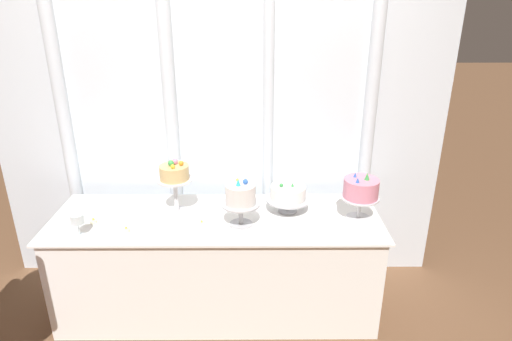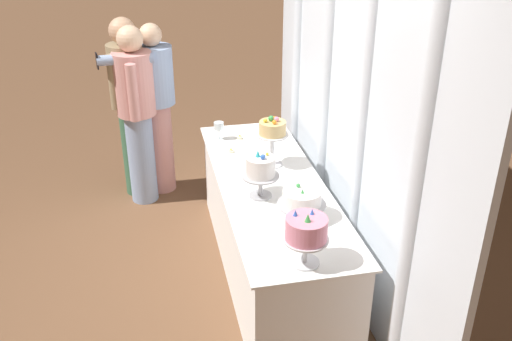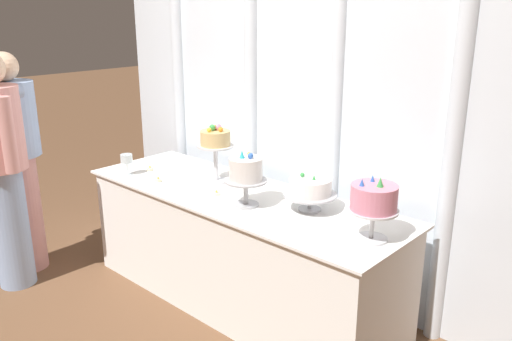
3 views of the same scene
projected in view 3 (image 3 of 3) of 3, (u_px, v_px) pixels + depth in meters
ground_plane at (228, 306)px, 3.29m from camera, size 24.00×24.00×0.00m
draped_curtain at (291, 52)px, 3.25m from camera, size 3.25×0.16×2.87m
cake_table at (239, 249)px, 3.25m from camera, size 2.14×0.70×0.72m
cake_display_leftmost at (215, 142)px, 3.28m from camera, size 0.23×0.23×0.37m
cake_display_midleft at (246, 172)px, 2.90m from camera, size 0.24×0.24×0.32m
cake_display_midright at (310, 188)px, 2.85m from camera, size 0.30×0.30×0.21m
cake_display_rightmost at (374, 200)px, 2.46m from camera, size 0.24×0.24×0.32m
wine_glass at (127, 159)px, 3.46m from camera, size 0.08×0.08×0.14m
tealight_far_left at (150, 169)px, 3.59m from camera, size 0.04×0.04×0.03m
tealight_near_left at (158, 180)px, 3.36m from camera, size 0.04×0.04×0.03m
tealight_near_right at (216, 194)px, 3.12m from camera, size 0.05×0.05×0.03m
guest_girl_blue_dress at (15, 156)px, 3.54m from camera, size 0.50×0.61×1.52m
guest_man_pink_jacket at (1, 163)px, 3.31m from camera, size 0.49×0.34×1.55m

